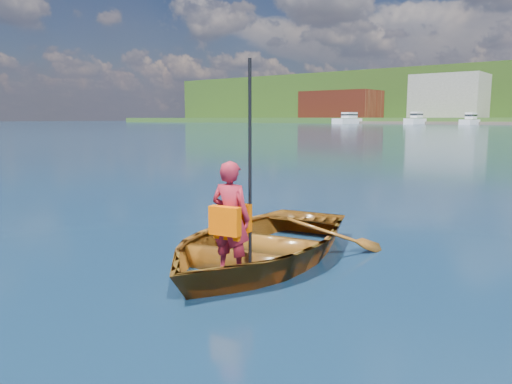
# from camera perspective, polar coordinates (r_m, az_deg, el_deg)

# --- Properties ---
(ground) EXTENTS (600.00, 600.00, 0.00)m
(ground) POSITION_cam_1_polar(r_m,az_deg,el_deg) (6.53, 13.74, -7.36)
(ground) COLOR #0F2043
(ground) RESTS_ON ground
(rowboat) EXTENTS (3.17, 4.00, 0.75)m
(rowboat) POSITION_cam_1_polar(r_m,az_deg,el_deg) (6.21, 0.20, -5.81)
(rowboat) COLOR brown
(rowboat) RESTS_ON ground
(child_paddler) EXTENTS (0.49, 0.39, 2.26)m
(child_paddler) POSITION_cam_1_polar(r_m,az_deg,el_deg) (5.26, -2.88, -2.97)
(child_paddler) COLOR #A31C2E
(child_paddler) RESTS_ON ground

